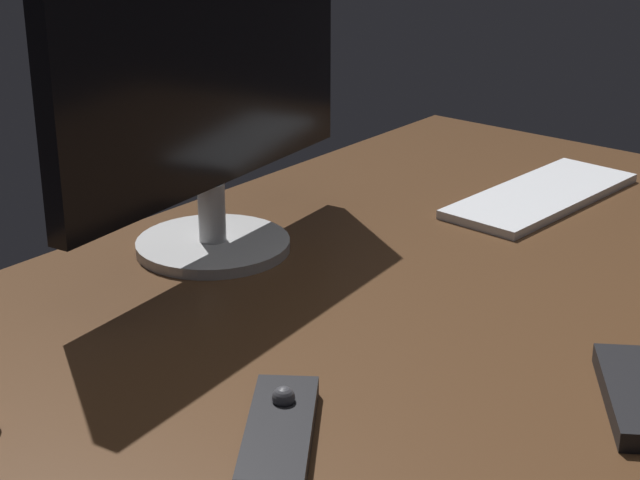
{
  "coord_description": "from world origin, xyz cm",
  "views": [
    {
      "loc": [
        -96.6,
        -64.57,
        52.91
      ],
      "look_at": [
        -7.54,
        7.74,
        8.0
      ],
      "focal_mm": 58.48,
      "sensor_mm": 36.0,
      "label": 1
    }
  ],
  "objects_px": {
    "monitor": "(207,83)",
    "tv_remote": "(635,396)",
    "keyboard": "(541,195)",
    "media_remote": "(280,431)"
  },
  "relations": [
    {
      "from": "keyboard",
      "to": "tv_remote",
      "type": "relative_size",
      "value": 2.0
    },
    {
      "from": "media_remote",
      "to": "monitor",
      "type": "bearing_deg",
      "value": 16.52
    },
    {
      "from": "keyboard",
      "to": "media_remote",
      "type": "height_order",
      "value": "media_remote"
    },
    {
      "from": "monitor",
      "to": "media_remote",
      "type": "distance_m",
      "value": 0.52
    },
    {
      "from": "monitor",
      "to": "keyboard",
      "type": "height_order",
      "value": "monitor"
    },
    {
      "from": "media_remote",
      "to": "keyboard",
      "type": "bearing_deg",
      "value": -25.1
    },
    {
      "from": "monitor",
      "to": "tv_remote",
      "type": "relative_size",
      "value": 3.07
    },
    {
      "from": "media_remote",
      "to": "tv_remote",
      "type": "xyz_separation_m",
      "value": [
        0.26,
        -0.22,
        -0.0
      ]
    },
    {
      "from": "monitor",
      "to": "media_remote",
      "type": "xyz_separation_m",
      "value": [
        -0.29,
        -0.37,
        -0.21
      ]
    },
    {
      "from": "monitor",
      "to": "tv_remote",
      "type": "xyz_separation_m",
      "value": [
        -0.03,
        -0.59,
        -0.21
      ]
    }
  ]
}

